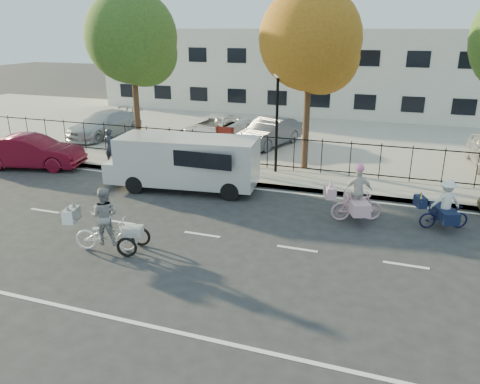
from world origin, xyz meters
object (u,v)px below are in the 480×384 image
at_px(unicorn_bike, 356,200).
at_px(lot_car_b, 214,129).
at_px(zebra_trike, 106,227).
at_px(white_van, 185,161).
at_px(red_sedan, 32,152).
at_px(bull_bike, 444,209).
at_px(lot_car_a, 105,124).
at_px(lamppost, 277,103).
at_px(pedestrian, 110,147).
at_px(lot_car_c, 269,132).

distance_m(unicorn_bike, lot_car_b, 11.88).
xyz_separation_m(zebra_trike, white_van, (-0.20, 5.67, 0.42)).
relative_size(unicorn_bike, red_sedan, 0.44).
height_order(bull_bike, white_van, white_van).
distance_m(lot_car_a, lot_car_b, 6.45).
relative_size(lamppost, pedestrian, 2.62).
distance_m(zebra_trike, red_sedan, 10.09).
distance_m(bull_bike, red_sedan, 17.28).
height_order(bull_bike, lot_car_b, bull_bike).
distance_m(bull_bike, white_van, 9.42).
relative_size(pedestrian, lot_car_c, 0.38).
bearing_deg(lot_car_b, bull_bike, -29.37).
bearing_deg(red_sedan, pedestrian, -84.12).
distance_m(lot_car_a, lot_car_c, 9.51).
height_order(bull_bike, lot_car_c, bull_bike).
relative_size(lamppost, unicorn_bike, 2.18).
xyz_separation_m(bull_bike, lot_car_a, (-17.52, 7.20, 0.21)).
xyz_separation_m(lamppost, pedestrian, (-7.38, -1.40, -2.14)).
height_order(pedestrian, lot_car_c, pedestrian).
height_order(red_sedan, lot_car_a, lot_car_a).
height_order(unicorn_bike, pedestrian, unicorn_bike).
xyz_separation_m(lot_car_b, lot_car_c, (3.07, 0.09, 0.01)).
distance_m(white_van, lot_car_c, 7.49).
bearing_deg(lot_car_a, bull_bike, -13.94).
height_order(lamppost, lot_car_a, lamppost).
distance_m(bull_bike, lot_car_a, 18.95).
xyz_separation_m(zebra_trike, pedestrian, (-4.73, 7.27, 0.24)).
bearing_deg(bull_bike, lot_car_b, 33.57).
distance_m(red_sedan, lot_car_a, 6.05).
distance_m(bull_bike, lot_car_c, 11.46).
bearing_deg(white_van, lot_car_b, 96.52).
bearing_deg(lot_car_c, lamppost, -53.11).
bearing_deg(lot_car_b, pedestrian, -109.51).
bearing_deg(white_van, lamppost, 39.43).
relative_size(bull_bike, red_sedan, 0.40).
bearing_deg(white_van, bull_bike, -11.80).
height_order(bull_bike, pedestrian, pedestrian).
relative_size(zebra_trike, pedestrian, 1.34).
bearing_deg(bull_bike, unicorn_bike, 76.00).
bearing_deg(pedestrian, red_sedan, 20.58).
height_order(unicorn_bike, white_van, white_van).
height_order(white_van, red_sedan, white_van).
bearing_deg(lot_car_c, lot_car_b, -160.78).
bearing_deg(zebra_trike, bull_bike, -76.13).
distance_m(unicorn_bike, white_van, 6.78).
height_order(zebra_trike, lot_car_a, zebra_trike).
bearing_deg(lamppost, unicorn_bike, -46.87).
relative_size(red_sedan, lot_car_b, 0.89).
height_order(lamppost, unicorn_bike, lamppost).
xyz_separation_m(lot_car_a, lot_car_b, (6.39, 0.85, -0.00)).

